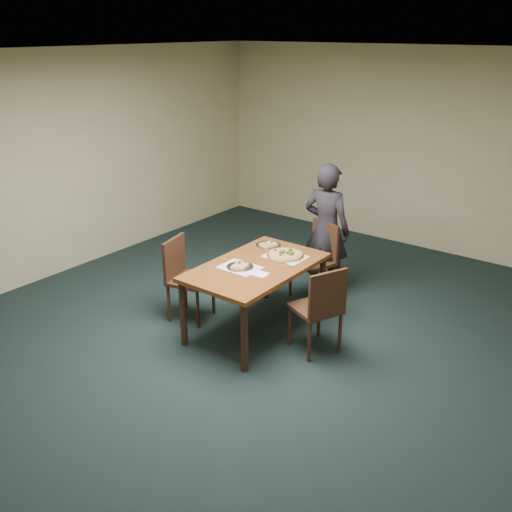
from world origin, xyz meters
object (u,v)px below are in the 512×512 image
Objects in this scene: diner at (326,230)px; slice_plate_far at (268,244)px; dining_table at (256,273)px; slice_plate_near at (240,266)px; chair_right at (320,306)px; chair_left at (184,274)px; pizza_pan at (285,255)px; chair_far at (318,256)px.

slice_plate_far is (-0.31, -0.74, -0.03)m from diner.
dining_table is 0.20m from slice_plate_near.
chair_right is at bearing 1.28° from dining_table.
slice_plate_far is (-1.00, 0.51, 0.25)m from chair_right.
pizza_pan is at bearing -70.90° from chair_left.
pizza_pan is at bearing 73.63° from dining_table.
diner is 5.69× the size of slice_plate_far.
slice_plate_far is at bearing -51.52° from chair_left.
dining_table is at bearing -77.81° from chair_far.
slice_plate_near is (-0.09, -0.15, 0.11)m from dining_table.
diner is (0.08, 1.27, 0.14)m from dining_table.
chair_left is 1.76m from diner.
chair_left is at bearing -173.79° from slice_plate_near.
chair_far and chair_right have the same top height.
chair_far reaches higher than slice_plate_near.
diner is at bearing 83.00° from slice_plate_near.
chair_right is at bearing -28.38° from pizza_pan.
chair_left is 0.57× the size of diner.
dining_table is at bearing -88.28° from chair_left.
chair_far is 0.32m from diner.
diner reaches higher than pizza_pan.
dining_table is 0.78m from chair_right.
chair_right is at bearing -95.05° from chair_left.
chair_far is at bearing -123.47° from chair_right.
slice_plate_far is (0.59, 0.76, 0.25)m from chair_left.
chair_left is at bearing -107.79° from chair_far.
diner is (0.01, 0.16, 0.28)m from chair_far.
chair_right reaches higher than slice_plate_near.
dining_table is 1.65× the size of chair_left.
chair_left is at bearing -57.27° from chair_right.
diner reaches higher than chair_far.
pizza_pan is 0.37m from slice_plate_far.
slice_plate_far is at bearing -93.31° from chair_right.
chair_right is at bearing -41.52° from chair_far.
chair_far is 2.31× the size of pizza_pan.
slice_plate_near is at bearing -81.57° from chair_far.
slice_plate_near is at bearing 80.18° from diner.
chair_right is (1.58, 0.24, 0.00)m from chair_left.
pizza_pan is at bearing 88.98° from diner.
slice_plate_near is at bearing -122.02° from dining_table.
slice_plate_far is at bearing -101.86° from chair_far.
chair_right is at bearing 115.92° from diner.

